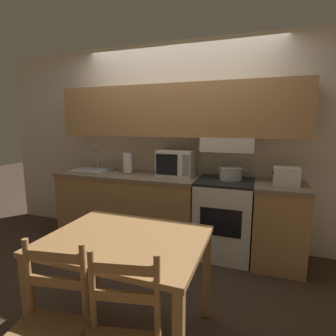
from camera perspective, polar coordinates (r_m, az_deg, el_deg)
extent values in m
plane|color=#3D2D23|center=(3.74, 2.14, -14.64)|extent=(16.00, 16.00, 0.00)
cube|color=silver|center=(3.45, 2.39, 5.23)|extent=(5.41, 0.05, 2.55)
cube|color=tan|center=(3.26, 1.48, 12.29)|extent=(3.01, 0.32, 0.62)
cube|color=white|center=(3.13, 12.89, 5.02)|extent=(0.60, 0.34, 0.16)
cube|color=tan|center=(3.54, -8.60, -8.69)|extent=(1.83, 0.60, 0.87)
cube|color=#84705B|center=(3.43, -8.79, -1.51)|extent=(1.85, 0.62, 0.04)
cube|color=tan|center=(3.17, 22.88, -11.58)|extent=(0.53, 0.60, 0.87)
cube|color=#84705B|center=(3.04, 23.44, -3.62)|extent=(0.55, 0.62, 0.04)
cube|color=white|center=(3.19, 12.03, -10.82)|extent=(0.63, 0.58, 0.87)
cube|color=black|center=(3.06, 12.32, -2.90)|extent=(0.63, 0.58, 0.03)
cube|color=black|center=(2.89, 11.30, -11.59)|extent=(0.44, 0.01, 0.30)
cylinder|color=black|center=(2.97, 9.34, -2.99)|extent=(0.09, 0.09, 0.01)
cylinder|color=black|center=(2.93, 14.78, -3.33)|extent=(0.09, 0.09, 0.01)
cylinder|color=black|center=(3.19, 10.08, -2.11)|extent=(0.09, 0.09, 0.01)
cylinder|color=black|center=(3.16, 15.13, -2.42)|extent=(0.09, 0.09, 0.01)
cylinder|color=#B7BABF|center=(3.10, 13.48, -1.12)|extent=(0.26, 0.26, 0.15)
torus|color=#B7BABF|center=(3.09, 13.53, 0.14)|extent=(0.27, 0.27, 0.01)
cylinder|color=#B7BABF|center=(3.11, 10.81, -0.17)|extent=(0.05, 0.01, 0.01)
cylinder|color=#B7BABF|center=(3.08, 16.24, -0.48)|extent=(0.05, 0.01, 0.01)
cube|color=white|center=(3.24, 1.86, 1.14)|extent=(0.43, 0.34, 0.32)
cube|color=black|center=(3.10, -0.32, 0.76)|extent=(0.27, 0.01, 0.25)
cube|color=gray|center=(3.03, 3.83, 0.53)|extent=(0.08, 0.01, 0.25)
cube|color=white|center=(3.03, 24.36, -1.57)|extent=(0.26, 0.21, 0.19)
cube|color=black|center=(3.01, 21.87, -0.91)|extent=(0.01, 0.02, 0.02)
cube|color=black|center=(3.01, 22.79, 0.21)|extent=(0.04, 0.14, 0.01)
cube|color=black|center=(3.01, 23.92, 0.15)|extent=(0.04, 0.14, 0.01)
cube|color=black|center=(3.02, 25.04, 0.09)|extent=(0.04, 0.14, 0.01)
cube|color=black|center=(3.02, 26.17, 0.02)|extent=(0.04, 0.14, 0.01)
cube|color=#B7BABF|center=(3.71, -16.38, -0.46)|extent=(0.50, 0.42, 0.02)
cube|color=#4C4F54|center=(3.69, -16.57, -0.46)|extent=(0.42, 0.31, 0.01)
cylinder|color=#B7BABF|center=(3.82, -15.12, 1.94)|extent=(0.02, 0.02, 0.25)
cylinder|color=#B7BABF|center=(3.75, -15.72, 3.70)|extent=(0.02, 0.12, 0.02)
cylinder|color=black|center=(3.47, -8.73, -1.01)|extent=(0.14, 0.14, 0.01)
cylinder|color=white|center=(3.45, -8.79, 1.15)|extent=(0.12, 0.12, 0.26)
cube|color=#9E7042|center=(1.92, -9.32, -15.20)|extent=(1.09, 0.84, 0.04)
cube|color=#9E7042|center=(2.13, -28.03, -25.22)|extent=(0.06, 0.06, 0.72)
cube|color=#9E7042|center=(2.62, -15.19, -17.50)|extent=(0.06, 0.06, 0.72)
cube|color=#9E7042|center=(2.26, 8.39, -21.89)|extent=(0.06, 0.06, 0.72)
cylinder|color=#9E7042|center=(1.81, -28.13, -19.96)|extent=(0.04, 0.04, 0.45)
cylinder|color=#9E7042|center=(1.64, -17.83, -22.53)|extent=(0.04, 0.04, 0.45)
cube|color=#9E7042|center=(1.66, -23.60, -17.24)|extent=(0.34, 0.07, 0.06)
cube|color=#9E7042|center=(1.73, -23.23, -21.90)|extent=(0.34, 0.07, 0.06)
cylinder|color=#9E7042|center=(1.56, -16.14, -24.18)|extent=(0.04, 0.04, 0.45)
cylinder|color=#9E7042|center=(1.48, -2.38, -26.00)|extent=(0.04, 0.04, 0.45)
cube|color=#9E7042|center=(1.44, -9.67, -20.83)|extent=(0.34, 0.09, 0.06)
cube|color=#9E7042|center=(1.52, -9.48, -25.91)|extent=(0.34, 0.09, 0.06)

